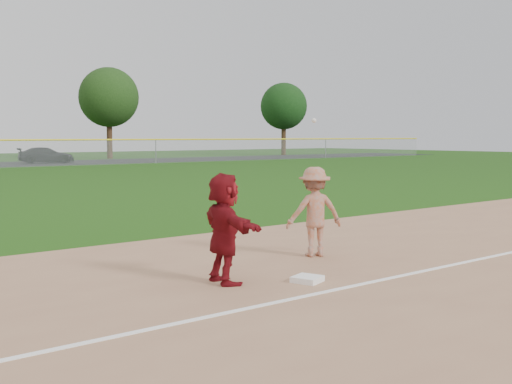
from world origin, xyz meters
TOP-DOWN VIEW (x-y plane):
  - ground at (0.00, 0.00)m, footprint 160.00×160.00m
  - foul_line at (0.00, -0.80)m, footprint 60.00×0.10m
  - first_base at (-0.30, -0.16)m, footprint 0.52×0.52m
  - base_runner at (-1.35, 0.60)m, footprint 0.77×1.65m
  - car_right at (12.90, 46.07)m, footprint 4.90×2.98m
  - first_base_play at (1.30, 1.36)m, footprint 1.42×1.30m
  - tree_3 at (22.00, 52.80)m, footprint 6.00×6.00m
  - tree_4 at (44.00, 51.20)m, footprint 5.60×5.60m

SIDE VIEW (x-z plane):
  - ground at x=0.00m, z-range 0.00..0.00m
  - foul_line at x=0.00m, z-range 0.02..0.03m
  - first_base at x=-0.30m, z-range 0.02..0.11m
  - car_right at x=12.90m, z-range 0.01..1.34m
  - first_base_play at x=1.30m, z-range -0.42..2.15m
  - base_runner at x=-1.35m, z-range 0.02..1.73m
  - tree_4 at x=44.00m, z-range 1.51..10.18m
  - tree_3 at x=22.00m, z-range 1.57..10.76m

